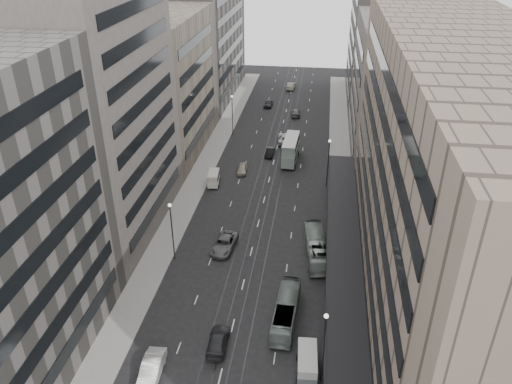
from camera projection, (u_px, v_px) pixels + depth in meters
The scene contains 27 objects.
ground at pixel (231, 332), 53.72m from camera, with size 220.00×220.00×0.00m, color black.
sidewalk_right at pixel (340, 180), 84.78m from camera, with size 4.00×125.00×0.15m, color gray.
sidewalk_left at pixel (202, 171), 87.65m from camera, with size 4.00×125.00×0.15m, color gray.
department_store at pixel (448, 188), 50.88m from camera, with size 19.20×60.00×30.00m.
building_right_mid at pixel (398, 88), 90.46m from camera, with size 15.00×28.00×24.00m, color #524C47.
building_right_far at pixel (384, 41), 115.52m from camera, with size 15.00×32.00×28.00m, color #635E59.
building_left_b at pixel (91, 113), 64.56m from camera, with size 15.00×26.00×34.00m, color #524C47.
building_left_c at pixel (158, 86), 90.15m from camera, with size 15.00×28.00×25.00m, color #786D5D.
building_left_d at pixel (200, 39), 118.05m from camera, with size 15.00×38.00×28.00m, color #635E59.
lamp_right_near at pixel (324, 340), 45.71m from camera, with size 0.44×0.44×8.32m.
lamp_right_far at pixel (329, 158), 80.41m from camera, with size 0.44×0.44×8.32m.
lamp_left_near at pixel (172, 225), 62.77m from camera, with size 0.44×0.44×8.32m.
lamp_left_far at pixel (232, 110), 100.07m from camera, with size 0.44×0.44×8.32m.
bus_near at pixel (286, 311), 54.71m from camera, with size 2.26×9.64×2.69m, color gray.
bus_far at pixel (316, 247), 65.16m from camera, with size 2.39×10.20×2.84m, color #909B94.
double_decker at pixel (291, 149), 90.04m from camera, with size 2.86×8.37×4.53m.
vw_microbus at pixel (307, 362), 48.34m from camera, with size 2.26×4.58×2.42m.
panel_van at pixel (214, 178), 82.63m from camera, with size 2.15×3.89×2.35m.
sedan_1 at pixel (151, 369), 48.20m from camera, with size 1.82×5.23×1.72m, color white.
sedan_2 at pixel (224, 244), 66.81m from camera, with size 2.70×5.85×1.63m, color #5F5F62.
sedan_3 at pixel (218, 341), 51.65m from camera, with size 2.04×5.01×1.45m, color #272729.
sedan_4 at pixel (242, 169), 87.00m from camera, with size 1.65×4.10×1.40m, color #A79F8A.
sedan_5 at pixel (270, 152), 93.21m from camera, with size 1.41×4.05×1.33m, color black.
sedan_6 at pixel (285, 138), 98.82m from camera, with size 2.66×5.76×1.60m, color silver.
sedan_7 at pixel (296, 113), 112.09m from camera, with size 1.97×4.84×1.41m, color #535355.
sedan_8 at pixel (269, 103), 117.41m from camera, with size 1.79×4.44×1.51m, color #2A2A2D.
sedan_9 at pixel (291, 86), 129.47m from camera, with size 1.76×5.05×1.67m, color #9E9883.
Camera 1 is at (8.07, -39.00, 39.18)m, focal length 35.00 mm.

